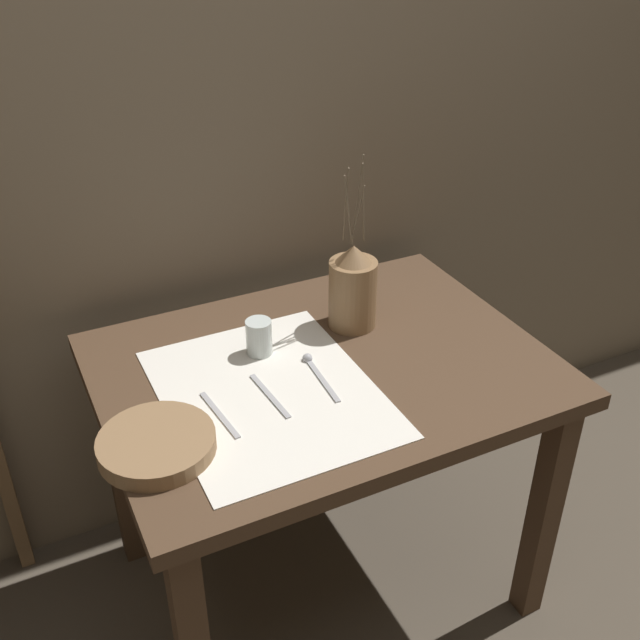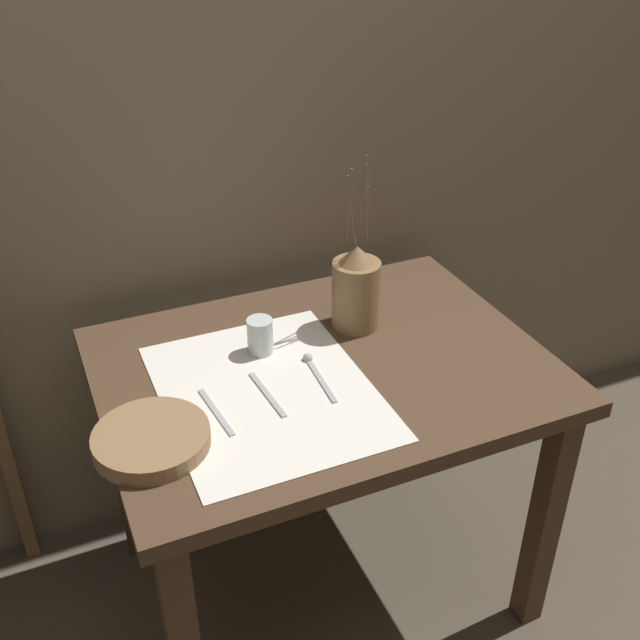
% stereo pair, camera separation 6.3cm
% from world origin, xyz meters
% --- Properties ---
extents(ground_plane, '(12.00, 12.00, 0.00)m').
position_xyz_m(ground_plane, '(0.00, 0.00, 0.00)').
color(ground_plane, brown).
extents(stone_wall_back, '(7.00, 0.06, 2.40)m').
position_xyz_m(stone_wall_back, '(0.00, 0.49, 1.20)').
color(stone_wall_back, '#7A6B56').
rests_on(stone_wall_back, ground_plane).
extents(wooden_table, '(1.02, 0.77, 0.74)m').
position_xyz_m(wooden_table, '(0.00, 0.00, 0.63)').
color(wooden_table, '#4C3523').
rests_on(wooden_table, ground_plane).
extents(linen_cloth, '(0.45, 0.56, 0.00)m').
position_xyz_m(linen_cloth, '(-0.16, -0.05, 0.74)').
color(linen_cloth, white).
rests_on(linen_cloth, wooden_table).
extents(pitcher_with_flowers, '(0.12, 0.12, 0.44)m').
position_xyz_m(pitcher_with_flowers, '(0.14, 0.12, 0.84)').
color(pitcher_with_flowers, olive).
rests_on(pitcher_with_flowers, wooden_table).
extents(wooden_bowl, '(0.23, 0.23, 0.04)m').
position_xyz_m(wooden_bowl, '(-0.43, -0.13, 0.75)').
color(wooden_bowl, '#8E6B47').
rests_on(wooden_bowl, wooden_table).
extents(glass_tumbler_near, '(0.06, 0.06, 0.09)m').
position_xyz_m(glass_tumbler_near, '(-0.12, 0.10, 0.78)').
color(glass_tumbler_near, silver).
rests_on(glass_tumbler_near, wooden_table).
extents(fork_outer, '(0.03, 0.18, 0.00)m').
position_xyz_m(fork_outer, '(-0.28, -0.08, 0.74)').
color(fork_outer, '#A8A8AD').
rests_on(fork_outer, wooden_table).
extents(knife_center, '(0.02, 0.18, 0.00)m').
position_xyz_m(knife_center, '(-0.16, -0.07, 0.74)').
color(knife_center, '#A8A8AD').
rests_on(knife_center, wooden_table).
extents(spoon_inner, '(0.03, 0.19, 0.02)m').
position_xyz_m(spoon_inner, '(-0.03, -0.01, 0.74)').
color(spoon_inner, '#A8A8AD').
rests_on(spoon_inner, wooden_table).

